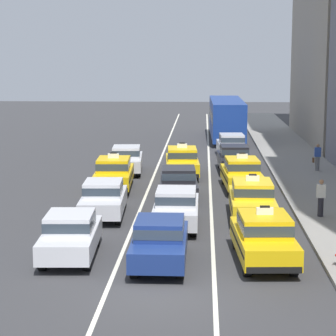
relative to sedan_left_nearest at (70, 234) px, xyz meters
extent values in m
plane|color=#353538|center=(3.30, -3.42, -0.85)|extent=(160.00, 160.00, 0.00)
cube|color=silver|center=(1.70, 16.58, -0.84)|extent=(0.14, 80.00, 0.01)
cube|color=silver|center=(4.90, 16.58, -0.84)|extent=(0.14, 80.00, 0.01)
cube|color=gray|center=(10.50, 11.58, -0.77)|extent=(4.00, 90.00, 0.15)
cylinder|color=black|center=(-0.79, 1.41, -0.53)|extent=(0.27, 0.65, 0.64)
cylinder|color=black|center=(0.65, 1.49, -0.53)|extent=(0.27, 0.65, 0.64)
cylinder|color=black|center=(-0.65, -1.42, -0.53)|extent=(0.27, 0.65, 0.64)
cylinder|color=black|center=(0.79, -1.35, -0.53)|extent=(0.27, 0.65, 0.64)
cube|color=silver|center=(0.00, 0.03, -0.20)|extent=(1.98, 4.38, 0.66)
cube|color=silver|center=(0.00, -0.07, 0.43)|extent=(1.66, 1.98, 0.60)
cube|color=#2D3842|center=(0.00, -0.07, 0.43)|extent=(1.68, 2.00, 0.33)
cylinder|color=black|center=(-0.52, 7.41, -0.53)|extent=(0.27, 0.65, 0.64)
cylinder|color=black|center=(0.92, 7.48, -0.53)|extent=(0.27, 0.65, 0.64)
cylinder|color=black|center=(-0.39, 4.58, -0.53)|extent=(0.27, 0.65, 0.64)
cylinder|color=black|center=(1.06, 4.64, -0.53)|extent=(0.27, 0.65, 0.64)
cube|color=silver|center=(0.27, 6.03, -0.20)|extent=(1.96, 4.38, 0.66)
cube|color=silver|center=(0.27, 5.93, 0.43)|extent=(1.65, 1.97, 0.60)
cube|color=#2D3842|center=(0.27, 5.93, 0.43)|extent=(1.67, 1.99, 0.33)
cylinder|color=black|center=(-0.87, 13.48, -0.53)|extent=(0.27, 0.65, 0.64)
cylinder|color=black|center=(0.61, 13.55, -0.53)|extent=(0.27, 0.65, 0.64)
cylinder|color=black|center=(-0.73, 10.42, -0.53)|extent=(0.27, 0.65, 0.64)
cylinder|color=black|center=(0.75, 10.49, -0.53)|extent=(0.27, 0.65, 0.64)
cube|color=yellow|center=(-0.06, 11.99, -0.18)|extent=(2.01, 4.58, 0.70)
cube|color=black|center=(-0.06, 11.99, -0.13)|extent=(2.01, 4.22, 0.10)
cube|color=yellow|center=(-0.05, 11.84, 0.49)|extent=(1.70, 2.17, 0.64)
cube|color=#2D3842|center=(-0.05, 11.84, 0.49)|extent=(1.72, 2.19, 0.35)
cube|color=white|center=(-0.05, 11.84, 0.93)|extent=(0.56, 0.15, 0.24)
cube|color=black|center=(-0.05, 11.84, 1.08)|extent=(0.32, 0.12, 0.06)
cube|color=black|center=(-0.16, 14.19, -0.43)|extent=(1.71, 0.22, 0.20)
cube|color=black|center=(0.04, 9.78, -0.43)|extent=(1.71, 0.22, 0.20)
cylinder|color=black|center=(-0.78, 18.39, -0.53)|extent=(0.28, 0.65, 0.64)
cylinder|color=black|center=(0.66, 18.48, -0.53)|extent=(0.28, 0.65, 0.64)
cylinder|color=black|center=(-0.59, 15.55, -0.53)|extent=(0.28, 0.65, 0.64)
cylinder|color=black|center=(0.85, 15.65, -0.53)|extent=(0.28, 0.65, 0.64)
cube|color=silver|center=(0.03, 17.02, -0.20)|extent=(2.04, 4.41, 0.66)
cube|color=silver|center=(0.04, 16.92, 0.43)|extent=(1.68, 2.00, 0.60)
cube|color=#2D3842|center=(0.04, 16.92, 0.43)|extent=(1.70, 2.02, 0.33)
cylinder|color=black|center=(2.38, 0.80, -0.53)|extent=(0.24, 0.64, 0.64)
cylinder|color=black|center=(3.83, 0.80, -0.53)|extent=(0.24, 0.64, 0.64)
cylinder|color=black|center=(2.39, -2.04, -0.53)|extent=(0.24, 0.64, 0.64)
cylinder|color=black|center=(3.84, -2.03, -0.53)|extent=(0.24, 0.64, 0.64)
cube|color=navy|center=(3.11, -0.62, -0.20)|extent=(1.78, 4.31, 0.66)
cube|color=navy|center=(3.11, -0.72, 0.43)|extent=(1.57, 1.91, 0.60)
cube|color=#2D3842|center=(3.11, -0.72, 0.43)|extent=(1.59, 1.93, 0.33)
cylinder|color=black|center=(2.73, 5.83, -0.53)|extent=(0.24, 0.64, 0.64)
cylinder|color=black|center=(4.17, 5.83, -0.53)|extent=(0.24, 0.64, 0.64)
cylinder|color=black|center=(2.73, 2.99, -0.53)|extent=(0.24, 0.64, 0.64)
cylinder|color=black|center=(4.17, 2.99, -0.53)|extent=(0.24, 0.64, 0.64)
cube|color=silver|center=(3.45, 4.41, -0.20)|extent=(1.77, 4.30, 0.66)
cube|color=silver|center=(3.45, 4.31, 0.43)|extent=(1.56, 1.90, 0.60)
cube|color=#2D3842|center=(3.45, 4.31, 0.43)|extent=(1.58, 1.92, 0.33)
cylinder|color=black|center=(2.55, 11.05, -0.53)|extent=(0.27, 0.65, 0.64)
cylinder|color=black|center=(3.99, 11.13, -0.53)|extent=(0.27, 0.65, 0.64)
cylinder|color=black|center=(2.70, 8.22, -0.53)|extent=(0.27, 0.65, 0.64)
cylinder|color=black|center=(4.14, 8.30, -0.53)|extent=(0.27, 0.65, 0.64)
cube|color=black|center=(3.35, 9.68, -0.20)|extent=(1.99, 4.39, 0.66)
cube|color=black|center=(3.35, 9.58, 0.43)|extent=(1.66, 1.98, 0.60)
cube|color=#2D3842|center=(3.35, 9.58, 0.43)|extent=(1.68, 2.00, 0.33)
cylinder|color=black|center=(2.49, 17.53, -0.53)|extent=(0.28, 0.65, 0.64)
cylinder|color=black|center=(3.96, 17.62, -0.53)|extent=(0.28, 0.65, 0.64)
cylinder|color=black|center=(2.67, 14.47, -0.53)|extent=(0.28, 0.65, 0.64)
cylinder|color=black|center=(4.15, 14.56, -0.53)|extent=(0.28, 0.65, 0.64)
cube|color=yellow|center=(3.32, 16.05, -0.18)|extent=(2.07, 4.60, 0.70)
cube|color=black|center=(3.32, 16.05, -0.13)|extent=(2.07, 4.24, 0.10)
cube|color=yellow|center=(3.33, 15.90, 0.49)|extent=(1.72, 2.19, 0.64)
cube|color=#2D3842|center=(3.33, 15.90, 0.49)|extent=(1.74, 2.21, 0.35)
cube|color=white|center=(3.33, 15.90, 0.93)|extent=(0.57, 0.15, 0.24)
cube|color=black|center=(3.33, 15.90, 1.08)|extent=(0.33, 0.13, 0.06)
cube|color=black|center=(3.18, 18.25, -0.43)|extent=(1.72, 0.24, 0.20)
cube|color=black|center=(3.45, 13.84, -0.43)|extent=(1.72, 0.24, 0.20)
cylinder|color=black|center=(5.74, 1.39, -0.53)|extent=(0.28, 0.65, 0.64)
cylinder|color=black|center=(7.21, 1.49, -0.53)|extent=(0.28, 0.65, 0.64)
cylinder|color=black|center=(5.93, -1.66, -0.53)|extent=(0.28, 0.65, 0.64)
cylinder|color=black|center=(7.40, -1.57, -0.53)|extent=(0.28, 0.65, 0.64)
cube|color=yellow|center=(6.57, -0.09, -0.18)|extent=(2.08, 4.61, 0.70)
cube|color=black|center=(6.57, -0.09, -0.13)|extent=(2.08, 4.25, 0.10)
cube|color=yellow|center=(6.58, -0.24, 0.49)|extent=(1.73, 2.20, 0.64)
cube|color=#2D3842|center=(6.58, -0.24, 0.49)|extent=(1.75, 2.22, 0.35)
cube|color=white|center=(6.58, -0.24, 0.93)|extent=(0.57, 0.16, 0.24)
cube|color=black|center=(6.58, -0.24, 1.08)|extent=(0.33, 0.13, 0.06)
cube|color=black|center=(6.43, 2.12, -0.43)|extent=(1.72, 0.25, 0.20)
cube|color=black|center=(6.71, -2.29, -0.43)|extent=(1.72, 0.25, 0.20)
cylinder|color=black|center=(5.85, 7.51, -0.53)|extent=(0.24, 0.64, 0.64)
cylinder|color=black|center=(7.33, 7.51, -0.53)|extent=(0.24, 0.64, 0.64)
cylinder|color=black|center=(5.86, 4.45, -0.53)|extent=(0.24, 0.64, 0.64)
cylinder|color=black|center=(7.34, 4.45, -0.53)|extent=(0.24, 0.64, 0.64)
cube|color=yellow|center=(6.60, 5.98, -0.18)|extent=(1.81, 4.51, 0.70)
cube|color=black|center=(6.60, 5.98, -0.13)|extent=(1.83, 4.15, 0.10)
cube|color=yellow|center=(6.60, 5.83, 0.49)|extent=(1.61, 2.10, 0.64)
cube|color=#2D3842|center=(6.60, 5.83, 0.49)|extent=(1.63, 2.12, 0.35)
cube|color=white|center=(6.60, 5.83, 0.93)|extent=(0.56, 0.12, 0.24)
cube|color=black|center=(6.60, 5.83, 1.08)|extent=(0.32, 0.11, 0.06)
cube|color=black|center=(6.59, 8.19, -0.43)|extent=(1.71, 0.15, 0.20)
cube|color=black|center=(6.60, 3.77, -0.43)|extent=(1.71, 0.15, 0.20)
cylinder|color=black|center=(5.66, 13.73, -0.53)|extent=(0.28, 0.65, 0.64)
cylinder|color=black|center=(7.13, 13.82, -0.53)|extent=(0.28, 0.65, 0.64)
cylinder|color=black|center=(5.85, 10.67, -0.53)|extent=(0.28, 0.65, 0.64)
cylinder|color=black|center=(7.32, 10.77, -0.53)|extent=(0.28, 0.65, 0.64)
cube|color=yellow|center=(6.49, 12.25, -0.18)|extent=(2.07, 4.60, 0.70)
cube|color=black|center=(6.49, 12.25, -0.13)|extent=(2.07, 4.24, 0.10)
cube|color=yellow|center=(6.50, 12.10, 0.49)|extent=(1.73, 2.19, 0.64)
cube|color=#2D3842|center=(6.50, 12.10, 0.49)|extent=(1.75, 2.22, 0.35)
cube|color=white|center=(6.50, 12.10, 0.93)|extent=(0.57, 0.15, 0.24)
cube|color=black|center=(6.50, 12.10, 1.08)|extent=(0.33, 0.13, 0.06)
cube|color=black|center=(6.36, 14.45, -0.43)|extent=(1.72, 0.25, 0.20)
cube|color=black|center=(6.63, 10.04, -0.43)|extent=(1.72, 0.25, 0.20)
cylinder|color=black|center=(5.55, 19.15, -0.53)|extent=(0.27, 0.65, 0.64)
cylinder|color=black|center=(6.99, 19.21, -0.53)|extent=(0.27, 0.65, 0.64)
cylinder|color=black|center=(5.67, 16.32, -0.53)|extent=(0.27, 0.65, 0.64)
cylinder|color=black|center=(7.11, 16.38, -0.53)|extent=(0.27, 0.65, 0.64)
cube|color=black|center=(6.33, 17.76, -0.20)|extent=(1.94, 4.37, 0.66)
cube|color=black|center=(6.34, 17.66, 0.43)|extent=(1.64, 1.96, 0.60)
cube|color=#2D3842|center=(6.34, 17.66, 0.43)|extent=(1.66, 1.99, 0.33)
cylinder|color=black|center=(5.62, 24.87, -0.53)|extent=(0.27, 0.65, 0.64)
cylinder|color=black|center=(7.06, 24.95, -0.53)|extent=(0.27, 0.65, 0.64)
cylinder|color=black|center=(5.78, 22.04, -0.53)|extent=(0.27, 0.65, 0.64)
cylinder|color=black|center=(7.22, 22.12, -0.53)|extent=(0.27, 0.65, 0.64)
cube|color=silver|center=(6.42, 23.49, -0.20)|extent=(1.99, 4.39, 0.66)
cube|color=silver|center=(6.43, 23.39, 0.43)|extent=(1.66, 1.98, 0.60)
cube|color=#2D3842|center=(6.43, 23.39, 0.43)|extent=(1.68, 2.00, 0.33)
cylinder|color=black|center=(5.32, 36.55, -0.53)|extent=(0.25, 0.64, 0.64)
cylinder|color=black|center=(7.32, 36.58, -0.53)|extent=(0.25, 0.64, 0.64)
cylinder|color=black|center=(5.43, 29.83, -0.53)|extent=(0.25, 0.64, 0.64)
cylinder|color=black|center=(7.43, 29.86, -0.53)|extent=(0.25, 0.64, 0.64)
cube|color=navy|center=(6.37, 33.21, 0.92)|extent=(2.67, 11.24, 2.90)
cube|color=#2D3842|center=(6.37, 33.21, 1.17)|extent=(2.68, 10.79, 0.84)
cube|color=black|center=(6.29, 38.76, 2.12)|extent=(2.13, 0.11, 0.36)
cylinder|color=#23232D|center=(9.47, 5.93, -0.29)|extent=(0.24, 0.24, 0.81)
cube|color=silver|center=(9.47, 5.93, 0.40)|extent=(0.36, 0.22, 0.56)
sphere|color=#9E7051|center=(9.47, 5.93, 0.79)|extent=(0.20, 0.20, 0.20)
cylinder|color=slate|center=(11.20, 17.53, -0.29)|extent=(0.24, 0.24, 0.82)
cube|color=#2D4CA5|center=(11.20, 17.53, 0.39)|extent=(0.36, 0.22, 0.54)
sphere|color=#9E7051|center=(11.20, 17.53, 0.77)|extent=(0.20, 0.20, 0.20)
cube|color=brown|center=(10.96, 17.53, -0.08)|extent=(0.10, 0.20, 0.28)
camera|label=1|loc=(4.52, -22.67, 6.12)|focal=73.71mm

